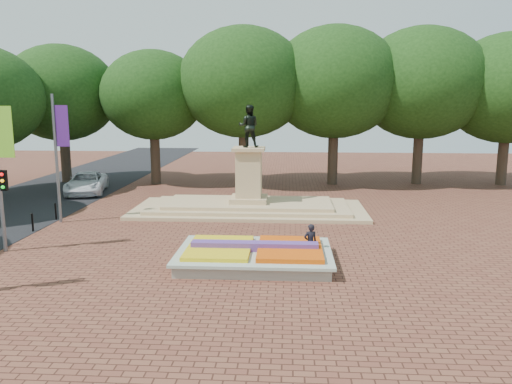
{
  "coord_description": "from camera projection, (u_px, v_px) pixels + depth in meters",
  "views": [
    {
      "loc": [
        2.3,
        -21.67,
        6.54
      ],
      "look_at": [
        0.79,
        2.4,
        2.2
      ],
      "focal_mm": 35.0,
      "sensor_mm": 36.0,
      "label": 1
    }
  ],
  "objects": [
    {
      "name": "ground",
      "position": [
        235.0,
        249.0,
        22.59
      ],
      "size": [
        90.0,
        90.0,
        0.0
      ],
      "primitive_type": "plane",
      "color": "brown",
      "rests_on": "ground"
    },
    {
      "name": "flower_bed",
      "position": [
        255.0,
        255.0,
        20.49
      ],
      "size": [
        6.3,
        4.3,
        0.91
      ],
      "color": "gray",
      "rests_on": "ground"
    },
    {
      "name": "pedestrian",
      "position": [
        310.0,
        242.0,
        20.76
      ],
      "size": [
        0.67,
        0.55,
        1.59
      ],
      "primitive_type": "imported",
      "rotation": [
        0.0,
        0.0,
        3.47
      ],
      "color": "black",
      "rests_on": "ground"
    },
    {
      "name": "tree_row_back",
      "position": [
        288.0,
        101.0,
        38.94
      ],
      "size": [
        44.8,
        8.8,
        10.43
      ],
      "color": "#37291E",
      "rests_on": "ground"
    },
    {
      "name": "monument",
      "position": [
        249.0,
        197.0,
        30.29
      ],
      "size": [
        14.0,
        6.0,
        6.4
      ],
      "color": "tan",
      "rests_on": "ground"
    },
    {
      "name": "van",
      "position": [
        87.0,
        183.0,
        36.32
      ],
      "size": [
        3.76,
        5.95,
        1.53
      ],
      "primitive_type": "imported",
      "rotation": [
        0.0,
        0.0,
        0.24
      ],
      "color": "white",
      "rests_on": "ground"
    }
  ]
}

